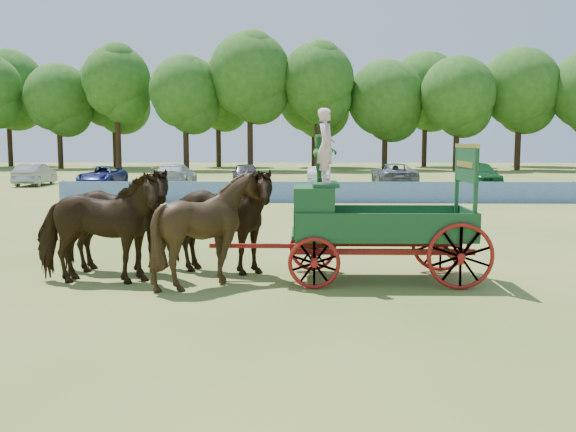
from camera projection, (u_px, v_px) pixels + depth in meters
The scene contains 9 objects.
ground at pixel (379, 278), 14.31m from camera, with size 160.00×160.00×0.00m, color #A19348.
horse_lead_left at pixel (98, 227), 13.62m from camera, with size 1.32×2.90×2.45m, color #311F0D.
horse_lead_right at pixel (113, 221), 14.71m from camera, with size 1.32×2.90×2.45m, color #311F0D.
horse_wheel_left at pixel (210, 228), 13.57m from camera, with size 1.98×2.23×2.46m, color #311F0D.
horse_wheel_right at pixel (217, 221), 14.66m from camera, with size 1.32×2.90×2.45m, color #311F0D.
farm_dray at pixel (349, 209), 14.02m from camera, with size 6.00×2.00×3.73m.
sponsor_banner at pixel (316, 192), 32.14m from camera, with size 26.00×0.08×1.05m, color #2049AE.
parked_cars at pixel (245, 175), 44.05m from camera, with size 38.45×7.10×1.61m.
treeline at pixel (294, 88), 72.26m from camera, with size 86.76×21.40×14.52m.
Camera 1 is at (-1.73, -14.09, 3.03)m, focal length 40.00 mm.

